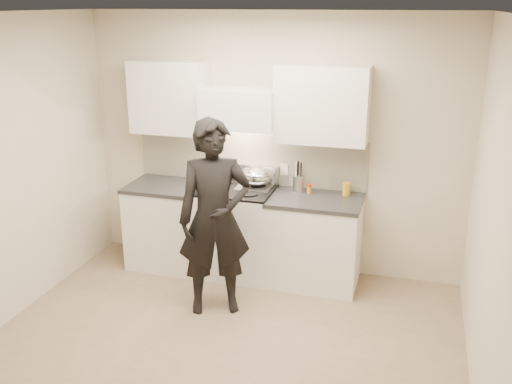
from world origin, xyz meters
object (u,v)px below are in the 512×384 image
Objects in this scene: stove at (237,231)px; utensil_crock at (299,182)px; person at (215,218)px; counter_right at (314,241)px; wok at (258,176)px.

stove is 3.07× the size of utensil_crock.
person reaches higher than stove.
counter_right is 2.15× the size of wok.
counter_right is at bearing 21.42° from person.
utensil_crock is (0.43, 0.03, -0.04)m from wok.
wok is 0.43m from utensil_crock.
stove is at bearing -164.37° from utensil_crock.
wok is at bearing 37.97° from stove.
counter_right is 0.89m from wok.
stove reaches higher than counter_right.
utensil_crock is (0.61, 0.17, 0.54)m from stove.
wok is 1.37× the size of utensil_crock.
person is at bearing -86.37° from stove.
wok is at bearing 167.37° from counter_right.
utensil_crock is at bearing 35.62° from person.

